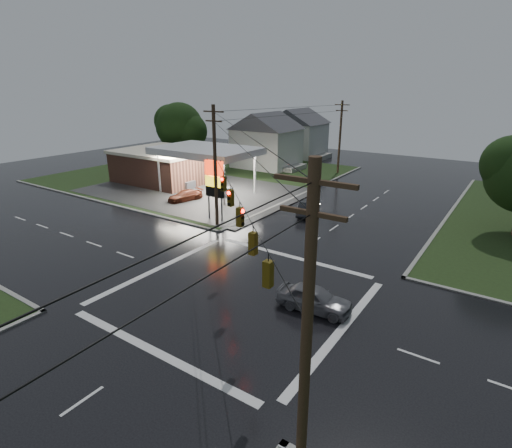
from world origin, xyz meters
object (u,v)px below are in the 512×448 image
Objects in this scene: utility_pole_se at (306,347)px; tree_nw_behind at (180,127)px; car_crossing at (314,298)px; pylon_sign at (214,180)px; gas_station at (172,164)px; house_far at (297,132)px; house_near at (267,139)px; car_pump at (185,196)px; utility_pole_n at (340,136)px; utility_pole_nw at (215,165)px; car_north at (308,208)px.

tree_nw_behind is at bearing 137.66° from utility_pole_se.
tree_nw_behind is at bearing 48.35° from car_crossing.
utility_pole_se is at bearing -45.00° from pylon_sign.
house_far is at bearing 82.50° from gas_station.
gas_station is 4.37× the size of pylon_sign.
car_pump is at bearing -82.10° from house_near.
utility_pole_n reaches higher than house_far.
utility_pole_nw reaches higher than car_crossing.
utility_pole_nw is 28.90m from house_near.
car_north is at bearing 116.49° from utility_pole_se.
car_pump is at bearing -83.20° from house_far.
house_near is (-30.45, 45.50, -1.32)m from utility_pole_se.
car_pump is (7.78, -5.70, -1.95)m from gas_station.
utility_pole_se is 2.65× the size of car_pump.
car_crossing is at bearing -31.50° from gas_station.
car_north is (-13.27, 26.63, -5.00)m from utility_pole_se.
utility_pole_nw reaches higher than tree_nw_behind.
utility_pole_n reaches higher than house_near.
house_far is (-12.45, 38.50, -1.32)m from utility_pole_nw.
utility_pole_se is 51.16m from utility_pole_n.
tree_nw_behind is at bearing -155.02° from house_near.
tree_nw_behind is 33.16m from car_north.
utility_pole_se is at bearing -39.70° from gas_station.
gas_station is at bearing 159.48° from car_pump.
pylon_sign is 39.21m from house_far.
utility_pole_nw and utility_pole_se have the same top height.
car_pump is (15.94, -15.99, -5.58)m from tree_nw_behind.
tree_nw_behind is at bearing -123.44° from house_far.
house_near is (-11.45, -2.00, -1.06)m from utility_pole_n.
car_north is at bearing -74.65° from utility_pole_n.
pylon_sign is 0.57× the size of utility_pole_n.
car_pump is (4.05, -34.00, -3.80)m from house_far.
pylon_sign is 27.56m from utility_pole_n.
gas_station is 2.38× the size of utility_pole_nw.
gas_station is 6.32× the size of car_pump.
utility_pole_n is (16.18, 18.30, 2.92)m from gas_station.
utility_pole_n is (-19.00, 47.50, -0.25)m from utility_pole_se.
tree_nw_behind is at bearing 150.62° from car_pump.
car_crossing is (38.68, -28.99, -5.42)m from tree_nw_behind.
tree_nw_behind is (-12.89, -6.01, 1.77)m from house_near.
car_north is 14.47m from car_pump.
tree_nw_behind is 2.41× the size of car_pump.
car_north reaches higher than car_pump.
house_near and house_far have the same top height.
house_near is at bearing -85.24° from house_far.
utility_pole_n is at bearing 111.80° from utility_pole_se.
utility_pole_nw is 2.65× the size of car_pump.
house_far is 1.10× the size of tree_nw_behind.
pylon_sign is at bearing -9.61° from car_pump.
utility_pole_nw is (16.18, -10.20, 3.17)m from gas_station.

